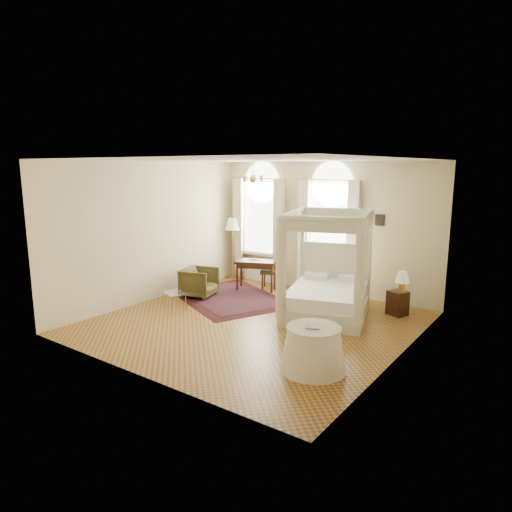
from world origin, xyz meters
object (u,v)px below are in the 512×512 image
(stool, at_px, (270,273))
(side_table, at_px, (313,349))
(floor_lamp, at_px, (233,227))
(armchair, at_px, (199,282))
(nightstand, at_px, (398,303))
(coffee_table, at_px, (174,294))
(writing_desk, at_px, (256,265))
(canopy_bed, at_px, (327,293))

(stool, xyz_separation_m, side_table, (3.32, -3.68, -0.07))
(stool, xyz_separation_m, floor_lamp, (-1.45, 0.29, 1.07))
(armchair, xyz_separation_m, side_table, (4.32, -2.04, -0.01))
(nightstand, height_order, coffee_table, nightstand)
(writing_desk, height_order, floor_lamp, floor_lamp)
(coffee_table, bearing_deg, floor_lamp, 103.48)
(coffee_table, bearing_deg, nightstand, 31.30)
(writing_desk, bearing_deg, nightstand, 1.73)
(coffee_table, relative_size, floor_lamp, 0.39)
(nightstand, height_order, armchair, armchair)
(side_table, bearing_deg, floor_lamp, 140.26)
(armchair, height_order, coffee_table, armchair)
(canopy_bed, height_order, side_table, canopy_bed)
(stool, bearing_deg, armchair, -121.50)
(canopy_bed, distance_m, armchair, 3.31)
(floor_lamp, relative_size, side_table, 1.67)
(writing_desk, distance_m, stool, 0.45)
(nightstand, relative_size, floor_lamp, 0.30)
(coffee_table, xyz_separation_m, side_table, (4.04, -0.93, -0.00))
(nightstand, xyz_separation_m, armchair, (-4.48, -1.44, 0.09))
(canopy_bed, xyz_separation_m, nightstand, (1.20, 0.99, -0.25))
(canopy_bed, xyz_separation_m, armchair, (-3.27, -0.45, -0.15))
(floor_lamp, bearing_deg, nightstand, -5.56)
(stool, xyz_separation_m, armchair, (-1.00, -1.63, -0.06))
(nightstand, bearing_deg, canopy_bed, -140.65)
(canopy_bed, bearing_deg, floor_lamp, 158.50)
(stool, height_order, side_table, side_table)
(writing_desk, relative_size, armchair, 1.48)
(nightstand, relative_size, armchair, 0.68)
(stool, relative_size, armchair, 0.74)
(armchair, bearing_deg, nightstand, -88.02)
(writing_desk, relative_size, side_table, 1.11)
(nightstand, bearing_deg, side_table, -92.64)
(writing_desk, xyz_separation_m, floor_lamp, (-1.22, 0.59, 0.83))
(nightstand, xyz_separation_m, writing_desk, (-3.70, -0.11, 0.40))
(canopy_bed, relative_size, floor_lamp, 1.41)
(nightstand, relative_size, side_table, 0.51)
(canopy_bed, xyz_separation_m, coffee_table, (-2.99, -1.57, -0.16))
(nightstand, height_order, floor_lamp, floor_lamp)
(writing_desk, height_order, side_table, writing_desk)
(nightstand, xyz_separation_m, floor_lamp, (-4.93, 0.48, 1.23))
(canopy_bed, relative_size, side_table, 2.35)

